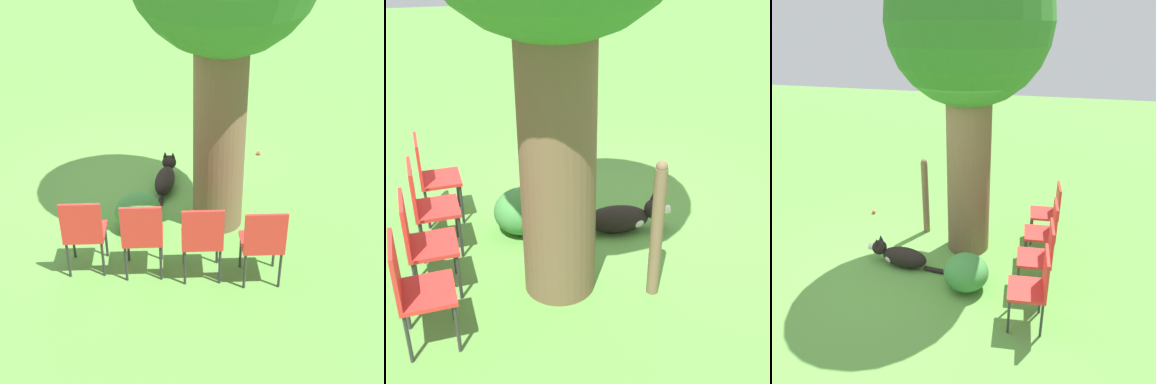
# 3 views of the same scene
# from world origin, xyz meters

# --- Properties ---
(ground_plane) EXTENTS (30.00, 30.00, 0.00)m
(ground_plane) POSITION_xyz_m (0.00, 0.00, 0.00)
(ground_plane) COLOR #56933D
(dog) EXTENTS (1.18, 0.31, 0.41)m
(dog) POSITION_xyz_m (-0.09, 0.30, 0.16)
(dog) COLOR black
(dog) RESTS_ON ground_plane
(fence_post) EXTENTS (0.11, 0.11, 1.28)m
(fence_post) POSITION_xyz_m (-0.06, 1.33, 0.65)
(fence_post) COLOR brown
(fence_post) RESTS_ON ground_plane
(red_chair_0) EXTENTS (0.46, 0.48, 0.96)m
(red_chair_0) POSITION_xyz_m (1.84, -0.38, 0.56)
(red_chair_0) COLOR red
(red_chair_0) RESTS_ON ground_plane
(red_chair_1) EXTENTS (0.46, 0.48, 0.96)m
(red_chair_1) POSITION_xyz_m (1.87, 0.26, 0.56)
(red_chair_1) COLOR red
(red_chair_1) RESTS_ON ground_plane
(red_chair_2) EXTENTS (0.46, 0.48, 0.96)m
(red_chair_2) POSITION_xyz_m (1.89, 0.91, 0.56)
(red_chair_2) COLOR red
(red_chair_2) RESTS_ON ground_plane
(red_chair_3) EXTENTS (0.46, 0.48, 0.96)m
(red_chair_3) POSITION_xyz_m (1.92, 1.55, 0.56)
(red_chair_3) COLOR red
(red_chair_3) RESTS_ON ground_plane
(tennis_ball) EXTENTS (0.07, 0.07, 0.07)m
(tennis_ball) POSITION_xyz_m (-1.23, 1.69, 0.03)
(tennis_ball) COLOR #E54C33
(tennis_ball) RESTS_ON ground_plane
(low_shrub) EXTENTS (0.59, 0.59, 0.47)m
(low_shrub) POSITION_xyz_m (0.95, 0.07, 0.24)
(low_shrub) COLOR #3D843D
(low_shrub) RESTS_ON ground_plane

